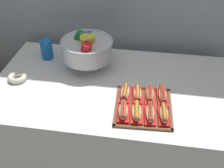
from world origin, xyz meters
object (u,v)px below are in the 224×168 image
(hot_dog_4, at_px, (125,93))
(donut, at_px, (17,77))
(serving_tray, at_px, (143,107))
(punch_bowl, at_px, (87,48))
(buffet_table, at_px, (112,124))
(hot_dog_1, at_px, (137,112))
(hot_dog_2, at_px, (150,113))
(hot_dog_6, at_px, (150,95))
(hot_dog_3, at_px, (164,114))
(cup_stack, at_px, (47,49))
(hot_dog_0, at_px, (123,111))
(hot_dog_7, at_px, (163,95))
(hot_dog_5, at_px, (138,94))

(hot_dog_4, distance_m, donut, 0.73)
(serving_tray, distance_m, punch_bowl, 0.58)
(buffet_table, distance_m, donut, 0.74)
(hot_dog_1, bearing_deg, buffet_table, 122.78)
(hot_dog_2, relative_size, punch_bowl, 0.47)
(hot_dog_1, height_order, punch_bowl, punch_bowl)
(hot_dog_4, bearing_deg, hot_dog_6, 3.09)
(serving_tray, height_order, hot_dog_3, hot_dog_3)
(hot_dog_3, xyz_separation_m, hot_dog_6, (-0.08, 0.16, -0.00))
(hot_dog_3, height_order, cup_stack, cup_stack)
(serving_tray, height_order, hot_dog_6, hot_dog_6)
(serving_tray, xyz_separation_m, hot_dog_6, (0.03, 0.08, 0.03))
(hot_dog_0, distance_m, hot_dog_2, 0.15)
(punch_bowl, bearing_deg, hot_dog_6, -32.93)
(hot_dog_2, height_order, hot_dog_7, hot_dog_7)
(hot_dog_1, bearing_deg, hot_dog_7, 50.82)
(serving_tray, xyz_separation_m, hot_dog_1, (-0.03, -0.08, 0.03))
(cup_stack, bearing_deg, hot_dog_7, -23.05)
(hot_dog_7, distance_m, punch_bowl, 0.61)
(hot_dog_7, height_order, donut, hot_dog_7)
(hot_dog_4, xyz_separation_m, punch_bowl, (-0.30, 0.30, 0.11))
(hot_dog_7, bearing_deg, donut, 176.18)
(hot_dog_7, bearing_deg, hot_dog_1, -129.18)
(hot_dog_7, distance_m, donut, 0.96)
(hot_dog_0, bearing_deg, hot_dog_4, 93.09)
(hot_dog_3, height_order, hot_dog_7, same)
(hot_dog_1, xyz_separation_m, punch_bowl, (-0.38, 0.46, 0.12))
(hot_dog_0, distance_m, hot_dog_7, 0.28)
(cup_stack, bearing_deg, punch_bowl, -12.74)
(buffet_table, bearing_deg, hot_dog_0, -69.45)
(hot_dog_1, distance_m, punch_bowl, 0.61)
(hot_dog_1, height_order, cup_stack, cup_stack)
(hot_dog_1, height_order, hot_dog_7, hot_dog_7)
(buffet_table, xyz_separation_m, punch_bowl, (-0.20, 0.18, 0.52))
(hot_dog_6, bearing_deg, hot_dog_5, -176.91)
(serving_tray, bearing_deg, hot_dog_2, -62.47)
(hot_dog_5, xyz_separation_m, donut, (-0.80, 0.07, -0.01))
(hot_dog_5, bearing_deg, hot_dog_4, -176.91)
(punch_bowl, bearing_deg, hot_dog_1, -50.16)
(serving_tray, relative_size, hot_dog_0, 2.40)
(punch_bowl, distance_m, donut, 0.50)
(hot_dog_3, bearing_deg, hot_dog_2, -176.91)
(buffet_table, xyz_separation_m, hot_dog_5, (0.17, -0.12, 0.40))
(hot_dog_2, distance_m, hot_dog_6, 0.17)
(buffet_table, bearing_deg, donut, -175.68)
(serving_tray, bearing_deg, hot_dog_3, -33.16)
(hot_dog_0, distance_m, hot_dog_6, 0.22)
(hot_dog_2, relative_size, donut, 1.30)
(hot_dog_3, distance_m, donut, 0.99)
(serving_tray, distance_m, hot_dog_5, 0.09)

